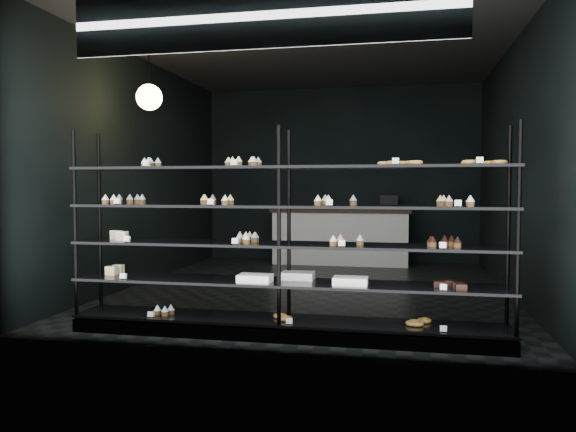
{
  "coord_description": "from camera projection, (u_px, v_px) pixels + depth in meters",
  "views": [
    {
      "loc": [
        1.15,
        -7.43,
        1.38
      ],
      "look_at": [
        0.02,
        -1.9,
        1.08
      ],
      "focal_mm": 35.0,
      "sensor_mm": 36.0,
      "label": 1
    }
  ],
  "objects": [
    {
      "name": "signage",
      "position": [
        261.0,
        18.0,
        4.57
      ],
      "size": [
        3.3,
        0.05,
        0.5
      ],
      "color": "#0D1D42",
      "rests_on": "room"
    },
    {
      "name": "pendant_lamp",
      "position": [
        149.0,
        97.0,
        6.73
      ],
      "size": [
        0.31,
        0.31,
        0.88
      ],
      "color": "black",
      "rests_on": "room"
    },
    {
      "name": "room",
      "position": [
        315.0,
        170.0,
        7.49
      ],
      "size": [
        5.01,
        6.01,
        3.2
      ],
      "color": "black",
      "rests_on": "ground"
    },
    {
      "name": "display_shelf",
      "position": [
        282.0,
        268.0,
        5.13
      ],
      "size": [
        4.0,
        0.5,
        1.91
      ],
      "color": "black",
      "rests_on": "room"
    },
    {
      "name": "service_counter",
      "position": [
        341.0,
        236.0,
        9.98
      ],
      "size": [
        2.45,
        0.65,
        1.23
      ],
      "color": "silver",
      "rests_on": "room"
    }
  ]
}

